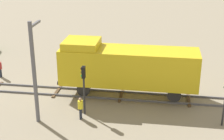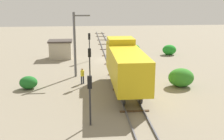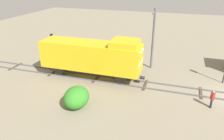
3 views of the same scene
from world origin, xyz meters
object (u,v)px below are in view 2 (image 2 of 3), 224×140
Objects in this scene: catenary_mast at (75,43)px; locomotive at (126,64)px; traffic_signal_far at (90,91)px; worker_near_track at (130,56)px; worker_by_signal at (82,75)px; traffic_signal_near at (89,42)px; relay_hut at (61,49)px; traffic_signal_mid at (90,59)px.

locomotive is at bearing 130.20° from catenary_mast.
catenary_mast reaches higher than traffic_signal_far.
worker_near_track and worker_by_signal have the same top height.
catenary_mast is at bearing 77.91° from traffic_signal_near.
traffic_signal_near is at bearing -102.09° from catenary_mast.
traffic_signal_near is 8.36m from catenary_mast.
worker_by_signal is at bearing 103.94° from relay_hut.
worker_near_track is (-5.60, 1.70, -1.80)m from traffic_signal_near.
worker_by_signal is (4.20, -2.86, -1.78)m from locomotive.
worker_near_track is at bearing -107.11° from traffic_signal_far.
traffic_signal_mid is 14.07m from relay_hut.
traffic_signal_near is 0.54× the size of catenary_mast.
relay_hut is (3.90, -23.42, -1.19)m from traffic_signal_far.
relay_hut reaches higher than worker_by_signal.
worker_near_track is at bearing 163.09° from traffic_signal_near.
traffic_signal_near is (3.20, -13.93, 0.03)m from locomotive.
relay_hut is at bearing -65.10° from locomotive.
traffic_signal_far is at bearing 88.86° from traffic_signal_mid.
catenary_mast is (0.73, -2.98, 2.94)m from worker_by_signal.
traffic_signal_far reaches higher than worker_near_track.
worker_by_signal is at bearing 84.84° from traffic_signal_near.
locomotive is 7.73m from catenary_mast.
locomotive is 3.03× the size of traffic_signal_mid.
catenary_mast reaches higher than worker_by_signal.
traffic_signal_near is at bearing -91.03° from traffic_signal_mid.
worker_by_signal is 0.49× the size of relay_hut.
traffic_signal_near reaches higher than relay_hut.
traffic_signal_mid is at bearing 8.18° from worker_by_signal.
traffic_signal_mid is 2.25× the size of worker_near_track.
locomotive is 14.30m from traffic_signal_near.
traffic_signal_near is at bearing 30.23° from worker_near_track.
traffic_signal_mid is 10.02m from traffic_signal_far.
traffic_signal_far is at bearing -70.91° from worker_by_signal.
catenary_mast reaches higher than worker_near_track.
traffic_signal_near reaches higher than worker_by_signal.
catenary_mast is (4.93, -5.84, 1.17)m from locomotive.
catenary_mast is at bearing 103.97° from relay_hut.
catenary_mast is (1.53, -3.08, 1.26)m from traffic_signal_mid.
traffic_signal_near is 1.05× the size of traffic_signal_mid.
traffic_signal_mid is 1.04× the size of traffic_signal_far.
worker_near_track is 10.66m from relay_hut.
locomotive reaches higher than relay_hut.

